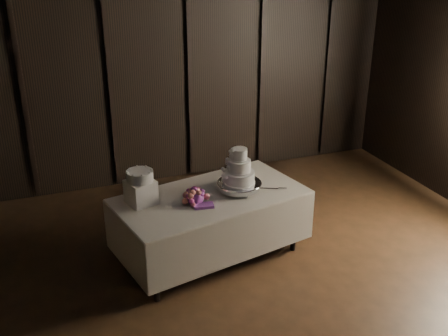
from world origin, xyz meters
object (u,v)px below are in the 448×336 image
bouquet (195,197)px  small_cake (140,176)px  wedding_cake (237,170)px  cake_stand (239,186)px  box_pedestal (141,192)px  display_table (211,224)px

bouquet → small_cake: 0.60m
bouquet → small_cake: small_cake is taller
bouquet → wedding_cake: bearing=11.3°
cake_stand → box_pedestal: box_pedestal is taller
wedding_cake → bouquet: size_ratio=0.94×
cake_stand → wedding_cake: size_ratio=1.24×
small_cake → box_pedestal: bearing=0.0°
display_table → box_pedestal: box_pedestal is taller
wedding_cake → small_cake: 1.02m
cake_stand → small_cake: bearing=176.4°
box_pedestal → small_cake: small_cake is taller
cake_stand → display_table: bearing=-178.7°
display_table → cake_stand: size_ratio=4.48×
cake_stand → small_cake: size_ratio=1.80×
bouquet → display_table: bearing=28.3°
cake_stand → small_cake: (-1.05, 0.07, 0.26)m
bouquet → box_pedestal: box_pedestal is taller
cake_stand → bouquet: bouquet is taller
bouquet → small_cake: bearing=160.5°
display_table → bouquet: size_ratio=5.22×
display_table → box_pedestal: (-0.72, 0.07, 0.47)m
cake_stand → bouquet: size_ratio=1.17×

